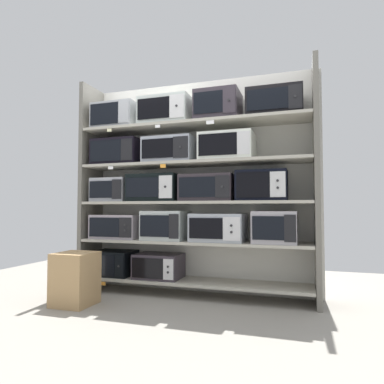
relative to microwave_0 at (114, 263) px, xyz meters
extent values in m
cube|color=gray|center=(0.95, -1.00, -0.31)|extent=(6.48, 6.00, 0.02)
cube|color=beige|center=(0.95, 0.24, 0.89)|extent=(2.68, 0.04, 2.38)
cube|color=#68645B|center=(-0.32, 0.00, 0.89)|extent=(0.05, 0.44, 2.38)
cube|color=#68645B|center=(2.22, 0.00, 0.89)|extent=(0.05, 0.44, 2.38)
cube|color=#ADA899|center=(0.95, 0.00, -0.15)|extent=(2.48, 0.44, 0.03)
cube|color=black|center=(0.00, 0.00, 0.00)|extent=(0.47, 0.36, 0.28)
cube|color=black|center=(-0.05, -0.18, 0.00)|extent=(0.34, 0.01, 0.22)
cube|color=black|center=(0.17, -0.18, 0.00)|extent=(0.10, 0.01, 0.22)
cylinder|color=#262628|center=(0.17, -0.19, 0.00)|extent=(0.02, 0.01, 0.02)
cube|color=#352D36|center=(0.56, 0.00, -0.01)|extent=(0.50, 0.36, 0.26)
cube|color=black|center=(0.51, -0.18, -0.01)|extent=(0.36, 0.01, 0.21)
cube|color=silver|center=(0.75, -0.18, -0.01)|extent=(0.11, 0.01, 0.21)
cylinder|color=#262628|center=(0.75, -0.19, -0.03)|extent=(0.02, 0.01, 0.02)
cylinder|color=#262628|center=(0.75, -0.19, 0.02)|extent=(0.02, 0.01, 0.02)
cube|color=orange|center=(0.01, -0.22, -0.19)|extent=(0.05, 0.00, 0.04)
cube|color=#ADA899|center=(0.95, 0.00, 0.27)|extent=(2.48, 0.44, 0.03)
cube|color=#A59AA4|center=(0.05, 0.00, 0.42)|extent=(0.56, 0.35, 0.27)
cube|color=black|center=(-0.02, -0.17, 0.42)|extent=(0.38, 0.01, 0.21)
cube|color=black|center=(0.24, -0.17, 0.42)|extent=(0.15, 0.01, 0.22)
cylinder|color=#262628|center=(0.24, -0.18, 0.39)|extent=(0.02, 0.01, 0.02)
cylinder|color=#262628|center=(0.24, -0.18, 0.45)|extent=(0.02, 0.01, 0.02)
cube|color=#B0BAB6|center=(0.64, 0.00, 0.44)|extent=(0.46, 0.39, 0.32)
cube|color=black|center=(0.60, -0.20, 0.44)|extent=(0.33, 0.01, 0.23)
cube|color=black|center=(0.81, -0.19, 0.44)|extent=(0.11, 0.01, 0.25)
cube|color=#9EA4AD|center=(1.24, 0.00, 0.43)|extent=(0.55, 0.40, 0.29)
cube|color=black|center=(1.16, -0.20, 0.43)|extent=(0.35, 0.01, 0.21)
cube|color=silver|center=(1.42, -0.20, 0.43)|extent=(0.17, 0.01, 0.23)
cylinder|color=#262628|center=(1.42, -0.21, 0.39)|extent=(0.02, 0.01, 0.02)
cylinder|color=#262628|center=(1.42, -0.21, 0.46)|extent=(0.02, 0.01, 0.02)
cube|color=#9F9BA1|center=(1.82, 0.00, 0.44)|extent=(0.43, 0.41, 0.32)
cube|color=black|center=(1.77, -0.21, 0.44)|extent=(0.29, 0.01, 0.22)
cube|color=black|center=(1.97, -0.21, 0.44)|extent=(0.11, 0.01, 0.25)
cube|color=#ADA899|center=(0.95, 0.00, 0.69)|extent=(2.48, 0.44, 0.03)
cube|color=#A3A6AF|center=(-0.02, 0.00, 0.84)|extent=(0.43, 0.35, 0.27)
cube|color=black|center=(-0.07, -0.18, 0.84)|extent=(0.29, 0.01, 0.19)
cube|color=black|center=(0.13, -0.17, 0.84)|extent=(0.12, 0.01, 0.22)
cube|color=black|center=(0.52, 0.00, 0.85)|extent=(0.57, 0.37, 0.30)
cube|color=black|center=(0.45, -0.19, 0.85)|extent=(0.39, 0.01, 0.21)
cube|color=silver|center=(0.72, -0.19, 0.85)|extent=(0.15, 0.01, 0.24)
cylinder|color=#262628|center=(0.72, -0.20, 0.85)|extent=(0.02, 0.01, 0.02)
cube|color=#312A2F|center=(1.12, 0.00, 0.84)|extent=(0.56, 0.33, 0.28)
cube|color=black|center=(1.05, -0.17, 0.84)|extent=(0.39, 0.01, 0.21)
cube|color=black|center=(1.32, -0.17, 0.84)|extent=(0.14, 0.01, 0.23)
cylinder|color=#262628|center=(1.32, -0.18, 0.84)|extent=(0.02, 0.01, 0.02)
cube|color=black|center=(1.69, 0.00, 0.86)|extent=(0.50, 0.32, 0.31)
cube|color=black|center=(1.62, -0.16, 0.86)|extent=(0.33, 0.01, 0.25)
cube|color=silver|center=(1.86, -0.16, 0.86)|extent=(0.15, 0.01, 0.25)
cylinder|color=#262628|center=(1.86, -0.17, 0.82)|extent=(0.02, 0.01, 0.02)
cylinder|color=#262628|center=(1.86, -0.17, 0.89)|extent=(0.02, 0.01, 0.02)
cube|color=#ADA899|center=(0.95, 0.00, 1.11)|extent=(2.48, 0.44, 0.03)
cube|color=black|center=(0.05, 0.00, 1.27)|extent=(0.56, 0.35, 0.30)
cube|color=black|center=(-0.02, -0.18, 1.27)|extent=(0.39, 0.01, 0.24)
cube|color=black|center=(0.25, -0.18, 1.27)|extent=(0.14, 0.01, 0.24)
cube|color=#9DA3AF|center=(0.70, 0.00, 1.26)|extent=(0.56, 0.37, 0.28)
cube|color=black|center=(0.62, -0.19, 1.26)|extent=(0.36, 0.01, 0.21)
cube|color=black|center=(0.88, -0.18, 1.26)|extent=(0.16, 0.01, 0.22)
cylinder|color=#262628|center=(0.88, -0.19, 1.26)|extent=(0.02, 0.01, 0.02)
cube|color=silver|center=(1.34, 0.00, 1.26)|extent=(0.55, 0.42, 0.28)
cube|color=black|center=(1.28, -0.21, 1.26)|extent=(0.39, 0.01, 0.22)
cube|color=silver|center=(1.54, -0.21, 1.26)|extent=(0.12, 0.01, 0.23)
cube|color=white|center=(0.08, -0.22, 1.07)|extent=(0.06, 0.00, 0.03)
cube|color=orange|center=(0.70, -0.22, 1.07)|extent=(0.06, 0.00, 0.04)
cube|color=#ADA899|center=(0.95, 0.00, 1.53)|extent=(2.48, 0.44, 0.03)
cube|color=#A3A6AB|center=(0.03, 0.00, 1.69)|extent=(0.52, 0.37, 0.30)
cube|color=black|center=(-0.03, -0.19, 1.69)|extent=(0.36, 0.01, 0.24)
cube|color=#A3A6AB|center=(0.21, -0.18, 1.69)|extent=(0.13, 0.01, 0.24)
cube|color=#B3BDB7|center=(0.65, 0.00, 1.70)|extent=(0.57, 0.38, 0.31)
cube|color=black|center=(0.57, -0.19, 1.70)|extent=(0.37, 0.01, 0.22)
cube|color=silver|center=(0.84, -0.19, 1.70)|extent=(0.16, 0.01, 0.25)
cylinder|color=#262628|center=(0.84, -0.20, 1.70)|extent=(0.02, 0.01, 0.02)
cube|color=#302A31|center=(1.24, 0.00, 1.70)|extent=(0.46, 0.40, 0.32)
cube|color=black|center=(1.18, -0.20, 1.70)|extent=(0.31, 0.01, 0.22)
cube|color=#302A31|center=(1.40, -0.20, 1.70)|extent=(0.13, 0.01, 0.25)
cylinder|color=#262628|center=(1.40, -0.21, 1.70)|extent=(0.02, 0.01, 0.02)
cube|color=black|center=(1.83, 0.00, 1.69)|extent=(0.55, 0.32, 0.29)
cube|color=black|center=(1.77, -0.16, 1.69)|extent=(0.40, 0.01, 0.21)
cube|color=black|center=(2.03, -0.16, 1.69)|extent=(0.12, 0.01, 0.23)
cylinder|color=#262628|center=(2.03, -0.17, 1.69)|extent=(0.02, 0.01, 0.02)
cube|color=beige|center=(0.06, -0.22, 1.49)|extent=(0.05, 0.00, 0.03)
cube|color=white|center=(0.64, -0.22, 1.49)|extent=(0.06, 0.00, 0.03)
cube|color=white|center=(1.21, -0.22, 1.49)|extent=(0.08, 0.00, 0.04)
cube|color=tan|center=(-0.02, -0.68, -0.05)|extent=(0.35, 0.35, 0.50)
camera|label=1|loc=(2.09, -3.53, 0.62)|focal=32.28mm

